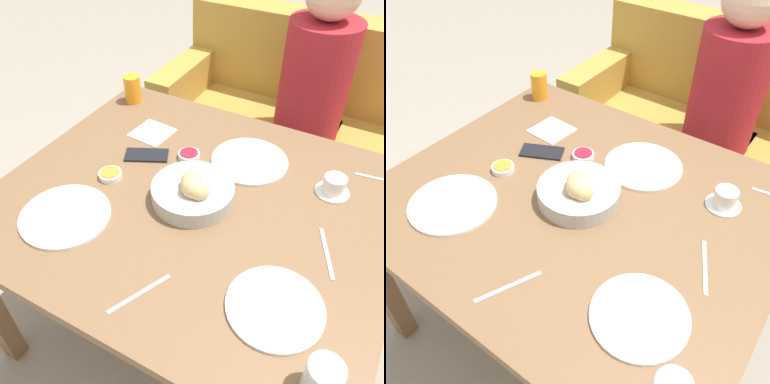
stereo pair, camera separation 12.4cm
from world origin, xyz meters
TOP-DOWN VIEW (x-y plane):
  - ground_plane at (0.00, 0.00)m, footprint 10.00×10.00m
  - dining_table at (0.00, 0.00)m, footprint 1.21×1.04m
  - couch at (0.12, 1.09)m, footprint 1.55×0.70m
  - seated_person at (0.11, 0.93)m, footprint 0.31×0.40m
  - bread_basket at (0.00, -0.01)m, footprint 0.25×0.25m
  - plate_near_left at (-0.30, -0.26)m, footprint 0.27×0.27m
  - plate_near_right at (0.36, -0.25)m, footprint 0.24×0.24m
  - plate_far_center at (0.08, 0.25)m, footprint 0.26×0.26m
  - juice_glass at (-0.51, 0.40)m, footprint 0.07×0.07m
  - coffee_cup at (0.37, 0.23)m, footprint 0.11×0.11m
  - jam_bowl_berry at (-0.11, 0.17)m, footprint 0.08×0.08m
  - jam_bowl_honey at (-0.29, -0.05)m, footprint 0.08×0.08m
  - fork_silver at (0.05, -0.38)m, footprint 0.08×0.17m
  - knife_silver at (0.42, -0.02)m, footprint 0.09×0.17m
  - napkin at (-0.31, 0.24)m, footprint 0.15×0.15m
  - cell_phone at (-0.25, 0.11)m, footprint 0.17×0.13m

SIDE VIEW (x-z plane):
  - ground_plane at x=0.00m, z-range 0.00..0.00m
  - couch at x=0.12m, z-range -0.12..0.77m
  - seated_person at x=0.11m, z-range -0.08..1.14m
  - dining_table at x=0.00m, z-range 0.27..0.98m
  - fork_silver at x=0.05m, z-range 0.71..0.71m
  - knife_silver at x=0.42m, z-range 0.71..0.71m
  - napkin at x=-0.31m, z-range 0.71..0.71m
  - cell_phone at x=-0.25m, z-range 0.71..0.72m
  - plate_near_left at x=-0.30m, z-range 0.71..0.72m
  - plate_near_right at x=0.36m, z-range 0.71..0.72m
  - plate_far_center at x=0.08m, z-range 0.71..0.72m
  - jam_bowl_berry at x=-0.11m, z-range 0.71..0.73m
  - jam_bowl_honey at x=-0.29m, z-range 0.71..0.73m
  - coffee_cup at x=0.37m, z-range 0.71..0.77m
  - bread_basket at x=0.00m, z-range 0.69..0.80m
  - juice_glass at x=-0.51m, z-range 0.71..0.82m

